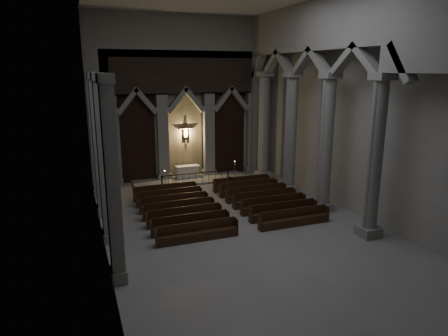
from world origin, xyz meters
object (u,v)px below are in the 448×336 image
altar (188,171)px  worshipper (231,186)px  pews (223,206)px  candle_stand_right (235,176)px  candle_stand_left (165,185)px  altar_rail (196,177)px

altar → worshipper: bearing=-71.6°
pews → worshipper: worshipper is taller
candle_stand_right → candle_stand_left: bearing=-177.1°
pews → worshipper: bearing=60.5°
candle_stand_left → pews: size_ratio=0.15×
altar → worshipper: (1.62, -4.85, 0.03)m
altar → pews: altar is taller
altar → candle_stand_left: 3.19m
altar_rail → altar: bearing=91.8°
altar_rail → candle_stand_right: size_ratio=3.16×
altar → candle_stand_left: bearing=-135.0°
altar_rail → candle_stand_left: size_ratio=3.56×
candle_stand_right → pews: size_ratio=0.17×
altar → altar_rail: bearing=-88.2°
candle_stand_left → worshipper: bearing=-34.0°
altar → worshipper: worshipper is taller
altar_rail → candle_stand_right: bearing=0.1°
candle_stand_right → worshipper: (-1.47, -2.87, 0.20)m
candle_stand_right → pews: (-3.02, -5.62, -0.13)m
candle_stand_right → altar: bearing=147.3°
pews → altar: bearing=90.5°
altar → pews: size_ratio=0.19×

